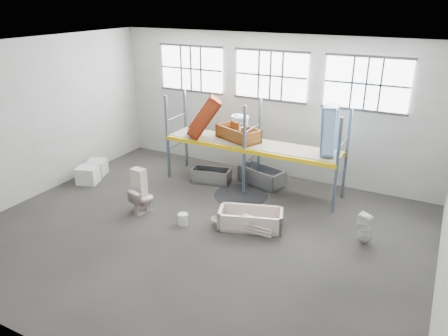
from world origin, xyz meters
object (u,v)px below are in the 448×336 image
Objects in this scene: carton_near at (88,175)px; blue_tub_upright at (330,130)px; toilet_beige at (142,200)px; bucket at (183,219)px; toilet_white at (366,228)px; rust_tub_flat at (238,133)px; steel_tub_right at (262,176)px; steel_tub_left at (211,176)px; bathtub_beige at (251,219)px; cistern_tall at (140,189)px.

blue_tub_upright is at bearing 17.17° from carton_near.
bucket is (1.50, -0.08, -0.22)m from toilet_beige.
toilet_white is 5.33m from rust_tub_flat.
steel_tub_right is (-3.97, 2.30, -0.13)m from toilet_white.
rust_tub_flat is (0.86, 0.38, 1.57)m from steel_tub_left.
rust_tub_flat is (1.58, 3.34, 1.43)m from toilet_beige.
bathtub_beige is 3.36m from toilet_beige.
steel_tub_left is at bearing 119.94° from bathtub_beige.
carton_near reaches higher than bucket.
toilet_white is 9.41m from carton_near.
steel_tub_right reaches higher than bucket.
bathtub_beige reaches higher than bucket.
bucket is (-0.08, -3.42, -1.65)m from rust_tub_flat.
steel_tub_right reaches higher than bathtub_beige.
blue_tub_upright reaches higher than toilet_beige.
toilet_white is 0.57× the size of blue_tub_upright.
cistern_tall is 6.03m from blue_tub_upright.
toilet_beige is 0.49× the size of steel_tub_right.
steel_tub_right is 1.07× the size of blue_tub_upright.
rust_tub_flat is at bearing -157.67° from steel_tub_right.
blue_tub_upright is at bearing 4.40° from steel_tub_left.
cistern_tall is 4.36m from steel_tub_right.
blue_tub_upright is at bearing -127.18° from toilet_white.
steel_tub_left is at bearing -90.27° from toilet_beige.
steel_tub_left is 4.33m from carton_near.
bathtub_beige is 5.28× the size of bucket.
toilet_white reaches higher than bathtub_beige.
bathtub_beige is 3.43m from steel_tub_left.
rust_tub_flat reaches higher than steel_tub_right.
steel_tub_left is (-5.61, 1.60, -0.18)m from toilet_white.
toilet_beige reaches higher than carton_near.
rust_tub_flat is at bearing -101.91° from toilet_beige.
toilet_beige is 6.47m from toilet_white.
toilet_white is at bearing -15.90° from steel_tub_left.
blue_tub_upright is (-1.65, 1.90, 1.97)m from toilet_white.
toilet_white is 2.50× the size of bucket.
cistern_tall is at bearing -118.66° from rust_tub_flat.
rust_tub_flat is 2.29× the size of carton_near.
carton_near is at bearing 159.78° from bathtub_beige.
rust_tub_flat is 3.14m from blue_tub_upright.
steel_tub_left is at bearing -94.13° from toilet_white.
cistern_tall is 0.84× the size of steel_tub_right.
blue_tub_upright is at bearing -9.68° from steel_tub_right.
rust_tub_flat reaches higher than carton_near.
bathtub_beige is at bearing -154.73° from toilet_beige.
cistern_tall is at bearing -147.08° from blue_tub_upright.
bucket is 4.68m from carton_near.
cistern_tall is at bearing 173.06° from bucket.
rust_tub_flat is at bearing 23.92° from steel_tub_left.
toilet_white is (6.33, 1.36, 0.03)m from toilet_beige.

